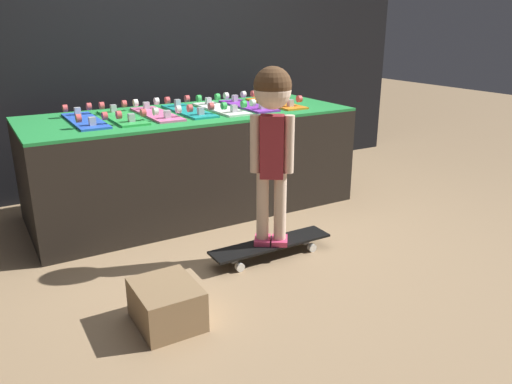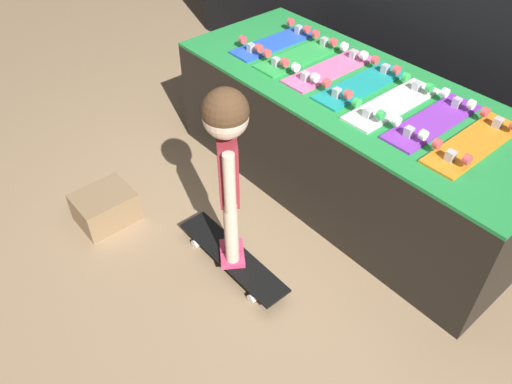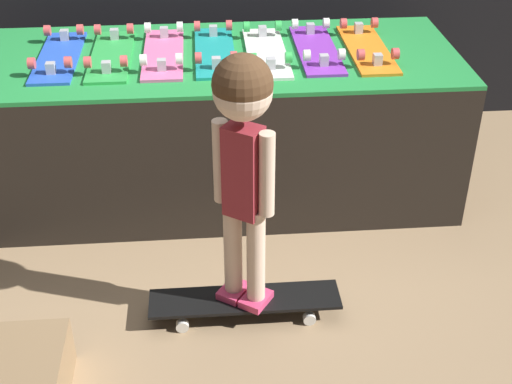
{
  "view_description": "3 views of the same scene",
  "coord_description": "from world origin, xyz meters",
  "px_view_note": "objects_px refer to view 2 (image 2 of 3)",
  "views": [
    {
      "loc": [
        -1.43,
        -2.76,
        1.37
      ],
      "look_at": [
        0.09,
        -0.18,
        0.35
      ],
      "focal_mm": 35.0,
      "sensor_mm": 36.0,
      "label": 1
    },
    {
      "loc": [
        1.56,
        -1.5,
        2.22
      ],
      "look_at": [
        0.03,
        -0.19,
        0.42
      ],
      "focal_mm": 35.0,
      "sensor_mm": 36.0,
      "label": 2
    },
    {
      "loc": [
        -0.07,
        -2.63,
        2.02
      ],
      "look_at": [
        0.13,
        -0.17,
        0.46
      ],
      "focal_mm": 50.0,
      "sensor_mm": 36.0,
      "label": 3
    }
  ],
  "objects_px": {
    "skateboard_teal_on_rack": "(361,84)",
    "child": "(227,150)",
    "skateboard_green_on_rack": "(301,54)",
    "skateboard_blue_on_rack": "(275,41)",
    "skateboard_white_on_rack": "(392,102)",
    "storage_box": "(105,207)",
    "skateboard_on_floor": "(232,257)",
    "skateboard_purple_on_rack": "(433,120)",
    "skateboard_pink_on_rack": "(330,68)",
    "skateboard_orange_on_rack": "(474,142)"
  },
  "relations": [
    {
      "from": "skateboard_teal_on_rack",
      "to": "child",
      "type": "distance_m",
      "value": 1.05
    },
    {
      "from": "skateboard_green_on_rack",
      "to": "skateboard_blue_on_rack",
      "type": "bearing_deg",
      "value": 178.23
    },
    {
      "from": "skateboard_white_on_rack",
      "to": "storage_box",
      "type": "distance_m",
      "value": 1.82
    },
    {
      "from": "skateboard_blue_on_rack",
      "to": "skateboard_on_floor",
      "type": "relative_size",
      "value": 0.83
    },
    {
      "from": "skateboard_purple_on_rack",
      "to": "skateboard_on_floor",
      "type": "height_order",
      "value": "skateboard_purple_on_rack"
    },
    {
      "from": "skateboard_pink_on_rack",
      "to": "skateboard_white_on_rack",
      "type": "relative_size",
      "value": 1.0
    },
    {
      "from": "skateboard_orange_on_rack",
      "to": "skateboard_teal_on_rack",
      "type": "bearing_deg",
      "value": 178.39
    },
    {
      "from": "skateboard_blue_on_rack",
      "to": "storage_box",
      "type": "relative_size",
      "value": 1.9
    },
    {
      "from": "skateboard_blue_on_rack",
      "to": "skateboard_teal_on_rack",
      "type": "bearing_deg",
      "value": 0.14
    },
    {
      "from": "skateboard_white_on_rack",
      "to": "skateboard_orange_on_rack",
      "type": "relative_size",
      "value": 1.0
    },
    {
      "from": "skateboard_green_on_rack",
      "to": "skateboard_on_floor",
      "type": "xyz_separation_m",
      "value": [
        0.56,
        -1.03,
        -0.69
      ]
    },
    {
      "from": "skateboard_on_floor",
      "to": "storage_box",
      "type": "bearing_deg",
      "value": -156.2
    },
    {
      "from": "skateboard_white_on_rack",
      "to": "skateboard_green_on_rack",
      "type": "bearing_deg",
      "value": 178.54
    },
    {
      "from": "skateboard_white_on_rack",
      "to": "skateboard_teal_on_rack",
      "type": "bearing_deg",
      "value": 173.45
    },
    {
      "from": "skateboard_white_on_rack",
      "to": "child",
      "type": "relative_size",
      "value": 0.61
    },
    {
      "from": "skateboard_green_on_rack",
      "to": "skateboard_orange_on_rack",
      "type": "distance_m",
      "value": 1.24
    },
    {
      "from": "skateboard_pink_on_rack",
      "to": "child",
      "type": "relative_size",
      "value": 0.61
    },
    {
      "from": "skateboard_purple_on_rack",
      "to": "storage_box",
      "type": "relative_size",
      "value": 1.9
    },
    {
      "from": "skateboard_teal_on_rack",
      "to": "skateboard_orange_on_rack",
      "type": "height_order",
      "value": "same"
    },
    {
      "from": "skateboard_blue_on_rack",
      "to": "skateboard_white_on_rack",
      "type": "distance_m",
      "value": 0.99
    },
    {
      "from": "skateboard_pink_on_rack",
      "to": "skateboard_on_floor",
      "type": "distance_m",
      "value": 1.29
    },
    {
      "from": "skateboard_pink_on_rack",
      "to": "storage_box",
      "type": "xyz_separation_m",
      "value": [
        -0.5,
        -1.4,
        -0.66
      ]
    },
    {
      "from": "skateboard_purple_on_rack",
      "to": "storage_box",
      "type": "xyz_separation_m",
      "value": [
        -1.24,
        -1.39,
        -0.66
      ]
    },
    {
      "from": "skateboard_teal_on_rack",
      "to": "skateboard_green_on_rack",
      "type": "bearing_deg",
      "value": -178.91
    },
    {
      "from": "skateboard_pink_on_rack",
      "to": "skateboard_orange_on_rack",
      "type": "relative_size",
      "value": 1.0
    },
    {
      "from": "skateboard_blue_on_rack",
      "to": "skateboard_teal_on_rack",
      "type": "height_order",
      "value": "same"
    },
    {
      "from": "skateboard_pink_on_rack",
      "to": "skateboard_orange_on_rack",
      "type": "bearing_deg",
      "value": -1.04
    },
    {
      "from": "skateboard_purple_on_rack",
      "to": "skateboard_white_on_rack",
      "type": "bearing_deg",
      "value": -175.4
    },
    {
      "from": "skateboard_blue_on_rack",
      "to": "skateboard_white_on_rack",
      "type": "height_order",
      "value": "same"
    },
    {
      "from": "skateboard_white_on_rack",
      "to": "skateboard_purple_on_rack",
      "type": "bearing_deg",
      "value": 4.6
    },
    {
      "from": "skateboard_orange_on_rack",
      "to": "child",
      "type": "relative_size",
      "value": 0.61
    },
    {
      "from": "skateboard_teal_on_rack",
      "to": "child",
      "type": "xyz_separation_m",
      "value": [
        0.07,
        -1.04,
        0.07
      ]
    },
    {
      "from": "skateboard_on_floor",
      "to": "skateboard_blue_on_rack",
      "type": "bearing_deg",
      "value": 127.89
    },
    {
      "from": "skateboard_blue_on_rack",
      "to": "skateboard_pink_on_rack",
      "type": "xyz_separation_m",
      "value": [
        0.5,
        -0.0,
        0.0
      ]
    },
    {
      "from": "skateboard_pink_on_rack",
      "to": "child",
      "type": "height_order",
      "value": "child"
    },
    {
      "from": "skateboard_orange_on_rack",
      "to": "storage_box",
      "type": "height_order",
      "value": "skateboard_orange_on_rack"
    },
    {
      "from": "skateboard_white_on_rack",
      "to": "skateboard_on_floor",
      "type": "xyz_separation_m",
      "value": [
        -0.18,
        -1.01,
        -0.69
      ]
    },
    {
      "from": "skateboard_orange_on_rack",
      "to": "skateboard_on_floor",
      "type": "relative_size",
      "value": 0.83
    },
    {
      "from": "skateboard_pink_on_rack",
      "to": "skateboard_orange_on_rack",
      "type": "xyz_separation_m",
      "value": [
        0.99,
        -0.02,
        0.0
      ]
    },
    {
      "from": "skateboard_blue_on_rack",
      "to": "skateboard_pink_on_rack",
      "type": "distance_m",
      "value": 0.5
    },
    {
      "from": "skateboard_green_on_rack",
      "to": "storage_box",
      "type": "relative_size",
      "value": 1.9
    },
    {
      "from": "skateboard_on_floor",
      "to": "storage_box",
      "type": "relative_size",
      "value": 2.29
    },
    {
      "from": "skateboard_pink_on_rack",
      "to": "skateboard_white_on_rack",
      "type": "xyz_separation_m",
      "value": [
        0.5,
        -0.03,
        0.0
      ]
    },
    {
      "from": "skateboard_pink_on_rack",
      "to": "skateboard_teal_on_rack",
      "type": "bearing_deg",
      "value": 0.69
    },
    {
      "from": "skateboard_orange_on_rack",
      "to": "child",
      "type": "height_order",
      "value": "child"
    },
    {
      "from": "skateboard_white_on_rack",
      "to": "skateboard_purple_on_rack",
      "type": "xyz_separation_m",
      "value": [
        0.25,
        0.02,
        0.0
      ]
    },
    {
      "from": "skateboard_green_on_rack",
      "to": "skateboard_on_floor",
      "type": "distance_m",
      "value": 1.36
    },
    {
      "from": "skateboard_green_on_rack",
      "to": "skateboard_pink_on_rack",
      "type": "height_order",
      "value": "same"
    },
    {
      "from": "skateboard_teal_on_rack",
      "to": "skateboard_white_on_rack",
      "type": "bearing_deg",
      "value": -6.55
    },
    {
      "from": "skateboard_teal_on_rack",
      "to": "storage_box",
      "type": "relative_size",
      "value": 1.9
    }
  ]
}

